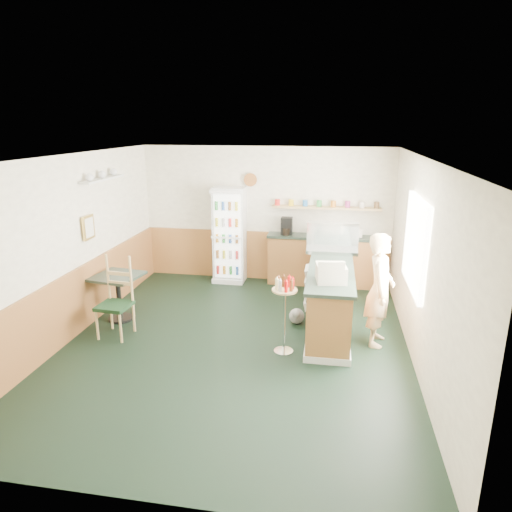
% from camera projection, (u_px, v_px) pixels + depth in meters
% --- Properties ---
extents(ground, '(6.00, 6.00, 0.00)m').
position_uv_depth(ground, '(235.00, 343.00, 6.74)').
color(ground, black).
rests_on(ground, ground).
extents(room_envelope, '(5.04, 6.02, 2.72)m').
position_uv_depth(room_envelope, '(230.00, 231.00, 7.04)').
color(room_envelope, white).
rests_on(room_envelope, ground).
extents(service_counter, '(0.68, 3.01, 1.01)m').
position_uv_depth(service_counter, '(330.00, 294.00, 7.41)').
color(service_counter, '#A06E33').
rests_on(service_counter, ground).
extents(back_counter, '(2.24, 0.42, 1.69)m').
position_uv_depth(back_counter, '(323.00, 258.00, 9.04)').
color(back_counter, '#A06E33').
rests_on(back_counter, ground).
extents(drinks_fridge, '(0.63, 0.53, 1.92)m').
position_uv_depth(drinks_fridge, '(229.00, 235.00, 9.18)').
color(drinks_fridge, white).
rests_on(drinks_fridge, ground).
extents(display_case, '(0.87, 0.45, 0.49)m').
position_uv_depth(display_case, '(333.00, 238.00, 7.73)').
color(display_case, silver).
rests_on(display_case, service_counter).
extents(cash_register, '(0.45, 0.47, 0.23)m').
position_uv_depth(cash_register, '(331.00, 273.00, 6.33)').
color(cash_register, beige).
rests_on(cash_register, service_counter).
extents(shopkeeper, '(0.47, 0.60, 1.67)m').
position_uv_depth(shopkeeper, '(380.00, 290.00, 6.53)').
color(shopkeeper, tan).
rests_on(shopkeeper, ground).
extents(condiment_stand, '(0.35, 0.35, 1.10)m').
position_uv_depth(condiment_stand, '(284.00, 303.00, 6.29)').
color(condiment_stand, silver).
rests_on(condiment_stand, ground).
extents(newspaper_rack, '(0.09, 0.44, 0.70)m').
position_uv_depth(newspaper_rack, '(308.00, 288.00, 7.32)').
color(newspaper_rack, black).
rests_on(newspaper_rack, ground).
extents(cafe_table, '(0.81, 0.81, 0.77)m').
position_uv_depth(cafe_table, '(118.00, 288.00, 7.41)').
color(cafe_table, black).
rests_on(cafe_table, ground).
extents(cafe_chair, '(0.49, 0.49, 1.22)m').
position_uv_depth(cafe_chair, '(116.00, 294.00, 6.90)').
color(cafe_chair, black).
rests_on(cafe_chair, ground).
extents(dog_doorstop, '(0.25, 0.32, 0.30)m').
position_uv_depth(dog_doorstop, '(297.00, 316.00, 7.36)').
color(dog_doorstop, gray).
rests_on(dog_doorstop, ground).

